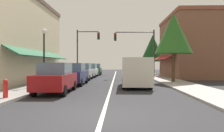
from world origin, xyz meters
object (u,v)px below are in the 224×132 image
parked_car_far_left (90,70)px  street_lamp_left_near (44,47)px  parked_car_second_left (74,74)px  parked_car_third_left (83,72)px  parked_car_nearest_left (56,78)px  traffic_signal_mast_arm (140,45)px  traffic_signal_left_corner (84,46)px  fire_hydrant (5,88)px  van_in_lane (136,71)px  tree_right_far (153,48)px  parked_car_distant_left (95,69)px  tree_right_near (173,33)px

parked_car_far_left → street_lamp_left_near: bearing=-98.5°
parked_car_second_left → parked_car_third_left: bearing=92.1°
parked_car_nearest_left → traffic_signal_mast_arm: bearing=63.3°
parked_car_far_left → traffic_signal_left_corner: size_ratio=0.67×
parked_car_second_left → parked_car_far_left: 10.06m
parked_car_second_left → fire_hydrant: 7.44m
parked_car_far_left → street_lamp_left_near: (-1.77, -11.87, 2.04)m
van_in_lane → tree_right_far: 19.09m
parked_car_nearest_left → parked_car_second_left: (0.05, 4.80, 0.00)m
tree_right_far → parked_car_third_left: bearing=-128.5°
parked_car_nearest_left → parked_car_distant_left: size_ratio=1.00×
parked_car_distant_left → street_lamp_left_near: street_lamp_left_near is taller
van_in_lane → street_lamp_left_near: 6.95m
parked_car_nearest_left → street_lamp_left_near: size_ratio=0.97×
parked_car_nearest_left → traffic_signal_left_corner: traffic_signal_left_corner is taller
parked_car_nearest_left → parked_car_second_left: size_ratio=1.01×
van_in_lane → parked_car_distant_left: bearing=107.6°
parked_car_nearest_left → van_in_lane: van_in_lane is taller
parked_car_third_left → parked_car_distant_left: size_ratio=1.00×
parked_car_nearest_left → tree_right_far: 23.94m
parked_car_nearest_left → street_lamp_left_near: street_lamp_left_near is taller
parked_car_second_left → van_in_lane: (4.87, -1.31, 0.27)m
parked_car_far_left → street_lamp_left_near: size_ratio=0.96×
parked_car_distant_left → tree_right_far: size_ratio=0.64×
parked_car_far_left → parked_car_nearest_left: bearing=-89.9°
traffic_signal_left_corner → fire_hydrant: traffic_signal_left_corner is taller
parked_car_distant_left → parked_car_far_left: bearing=-92.4°
traffic_signal_left_corner → fire_hydrant: (-0.87, -17.26, -3.47)m
parked_car_far_left → street_lamp_left_near: street_lamp_left_near is taller
parked_car_second_left → tree_right_near: (8.50, 1.93, 3.55)m
parked_car_far_left → parked_car_third_left: bearing=-91.3°
parked_car_distant_left → fire_hydrant: bearing=-95.7°
parked_car_distant_left → van_in_lane: (4.84, -16.65, 0.27)m
street_lamp_left_near → parked_car_nearest_left: bearing=-59.3°
traffic_signal_mast_arm → tree_right_near: bearing=-70.2°
parked_car_distant_left → tree_right_near: tree_right_near is taller
van_in_lane → fire_hydrant: (-6.55, -5.94, -0.60)m
fire_hydrant → parked_car_third_left: bearing=83.1°
street_lamp_left_near → tree_right_far: size_ratio=0.66×
parked_car_distant_left → tree_right_far: bearing=9.2°
van_in_lane → traffic_signal_mast_arm: bearing=83.4°
parked_car_second_left → van_in_lane: van_in_lane is taller
parked_car_nearest_left → parked_car_third_left: size_ratio=1.00×
parked_car_third_left → fire_hydrant: parked_car_third_left is taller
traffic_signal_mast_arm → van_in_lane: bearing=-97.9°
tree_right_far → fire_hydrant: 26.85m
traffic_signal_left_corner → fire_hydrant: 17.62m
parked_car_second_left → parked_car_distant_left: 15.34m
parked_car_distant_left → tree_right_near: 16.25m
traffic_signal_left_corner → tree_right_far: tree_right_far is taller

